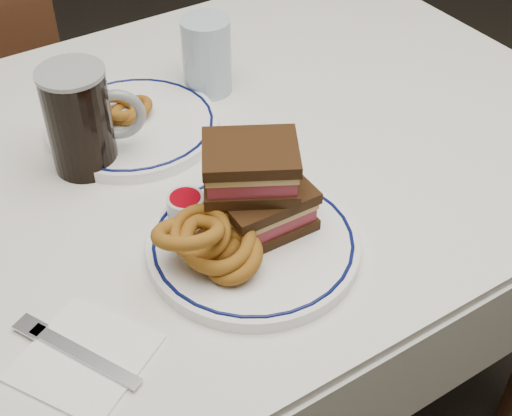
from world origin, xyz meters
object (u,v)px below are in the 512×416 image
main_plate (253,244)px  far_plate (133,126)px  reuben_sandwich (257,187)px  beer_mug (81,119)px

main_plate → far_plate: 0.32m
main_plate → far_plate: bearing=92.8°
main_plate → reuben_sandwich: 0.07m
main_plate → far_plate: same height
reuben_sandwich → far_plate: bearing=97.1°
reuben_sandwich → beer_mug: 0.28m
reuben_sandwich → main_plate: bearing=-131.2°
reuben_sandwich → far_plate: size_ratio=0.55×
far_plate → beer_mug: bearing=-155.2°
beer_mug → far_plate: 0.12m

